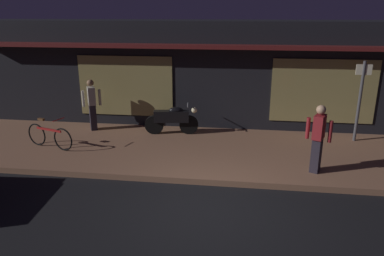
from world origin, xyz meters
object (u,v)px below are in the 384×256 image
person_photographer (92,104)px  sign_post (360,97)px  motorcycle (173,119)px  person_bystander (318,137)px  bicycle_parked (49,136)px

person_photographer → sign_post: size_ratio=0.70×
motorcycle → sign_post: bearing=1.1°
motorcycle → person_bystander: person_bystander is taller
motorcycle → person_bystander: (3.97, -2.39, 0.38)m
motorcycle → person_photographer: person_photographer is taller
person_bystander → bicycle_parked: bearing=174.7°
person_bystander → sign_post: sign_post is taller
person_photographer → person_bystander: same height
sign_post → motorcycle: bearing=-178.9°
bicycle_parked → sign_post: sign_post is taller
sign_post → person_photographer: bearing=-179.9°
person_bystander → sign_post: 3.00m
motorcycle → sign_post: (5.58, 0.10, 0.86)m
person_bystander → person_photographer: bearing=159.5°
motorcycle → bicycle_parked: size_ratio=1.07×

